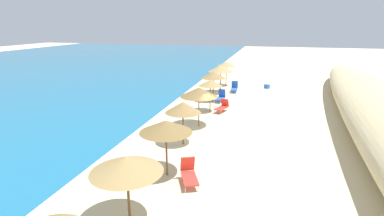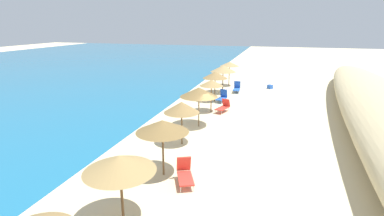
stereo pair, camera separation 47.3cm
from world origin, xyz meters
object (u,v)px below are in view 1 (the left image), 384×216
at_px(beach_umbrella_3, 166,126).
at_px(beach_umbrella_6, 210,83).
at_px(lounge_chair_2, 222,106).
at_px(lounge_chair_3, 189,173).
at_px(beach_umbrella_2, 126,164).
at_px(cooler_box, 267,86).
at_px(beach_umbrella_7, 213,75).
at_px(beach_umbrella_4, 183,107).
at_px(beach_umbrella_9, 227,64).
at_px(lounge_chair_0, 220,97).
at_px(beach_umbrella_5, 199,92).
at_px(lounge_chair_1, 234,88).
at_px(beach_umbrella_8, 221,69).

distance_m(beach_umbrella_3, beach_umbrella_6, 11.09).
distance_m(lounge_chair_2, lounge_chair_3, 11.88).
height_order(beach_umbrella_2, cooler_box, beach_umbrella_2).
xyz_separation_m(beach_umbrella_7, cooler_box, (7.20, -4.80, -2.27)).
distance_m(beach_umbrella_7, lounge_chair_3, 15.45).
height_order(beach_umbrella_2, beach_umbrella_7, beach_umbrella_7).
xyz_separation_m(beach_umbrella_4, cooler_box, (18.02, -4.52, -2.11)).
xyz_separation_m(beach_umbrella_9, lounge_chair_0, (-7.49, -0.61, -2.11)).
bearing_deg(lounge_chair_0, beach_umbrella_9, -73.79).
height_order(beach_umbrella_3, beach_umbrella_9, beach_umbrella_9).
bearing_deg(lounge_chair_0, lounge_chair_3, 105.88).
bearing_deg(beach_umbrella_2, lounge_chair_3, -21.95).
height_order(beach_umbrella_4, lounge_chair_3, beach_umbrella_4).
height_order(lounge_chair_0, lounge_chair_2, lounge_chair_0).
bearing_deg(cooler_box, beach_umbrella_6, 158.22).
bearing_deg(cooler_box, beach_umbrella_2, 170.57).
xyz_separation_m(beach_umbrella_2, lounge_chair_2, (15.18, -0.91, -1.93)).
distance_m(beach_umbrella_2, beach_umbrella_5, 11.11).
bearing_deg(lounge_chair_3, lounge_chair_0, -110.09).
distance_m(beach_umbrella_9, cooler_box, 5.26).
height_order(beach_umbrella_4, lounge_chair_2, beach_umbrella_4).
relative_size(beach_umbrella_6, beach_umbrella_7, 0.96).
bearing_deg(beach_umbrella_4, lounge_chair_3, -160.22).
relative_size(beach_umbrella_4, beach_umbrella_5, 0.93).
height_order(beach_umbrella_2, lounge_chair_1, beach_umbrella_2).
xyz_separation_m(beach_umbrella_8, lounge_chair_2, (-6.89, -1.35, -2.13)).
bearing_deg(beach_umbrella_9, lounge_chair_0, -175.33).
relative_size(beach_umbrella_8, lounge_chair_2, 1.77).
height_order(beach_umbrella_3, beach_umbrella_5, beach_umbrella_5).
bearing_deg(beach_umbrella_9, beach_umbrella_7, 179.20).
distance_m(beach_umbrella_2, beach_umbrella_9, 25.94).
distance_m(beach_umbrella_3, lounge_chair_3, 2.39).
xyz_separation_m(beach_umbrella_2, lounge_chair_1, (22.95, -0.92, -1.92)).
bearing_deg(beach_umbrella_6, beach_umbrella_8, 3.01).
distance_m(beach_umbrella_6, beach_umbrella_9, 11.07).
height_order(lounge_chair_1, lounge_chair_2, lounge_chair_1).
relative_size(beach_umbrella_2, beach_umbrella_6, 1.00).
bearing_deg(cooler_box, lounge_chair_0, 150.68).
bearing_deg(beach_umbrella_3, lounge_chair_0, -0.35).
relative_size(beach_umbrella_3, beach_umbrella_9, 0.98).
distance_m(beach_umbrella_4, beach_umbrella_8, 14.36).
bearing_deg(beach_umbrella_5, beach_umbrella_3, -178.43).
relative_size(lounge_chair_2, cooler_box, 3.00).
xyz_separation_m(beach_umbrella_2, beach_umbrella_7, (18.52, 0.53, 0.11)).
relative_size(beach_umbrella_2, beach_umbrella_8, 0.92).
distance_m(beach_umbrella_7, lounge_chair_1, 5.09).
xyz_separation_m(beach_umbrella_7, beach_umbrella_8, (3.55, -0.09, 0.10)).
relative_size(beach_umbrella_2, lounge_chair_2, 1.62).
bearing_deg(beach_umbrella_3, lounge_chair_3, -111.21).
bearing_deg(beach_umbrella_5, beach_umbrella_7, 3.28).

